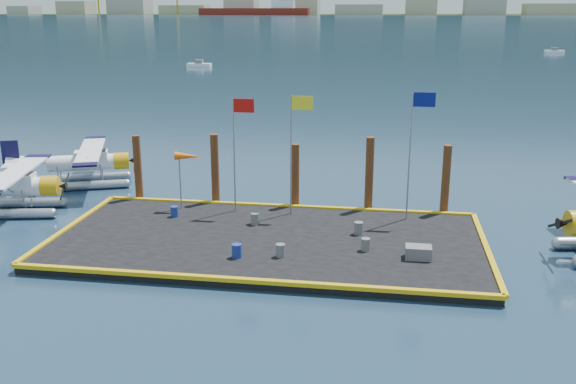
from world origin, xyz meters
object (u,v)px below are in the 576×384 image
Objects in this scene: drum_3 at (237,251)px; crate at (418,252)px; flagpole_red at (238,137)px; piling_2 at (295,178)px; piling_4 at (446,182)px; seaplane_b at (10,190)px; piling_0 at (138,170)px; drum_0 at (174,211)px; drum_5 at (255,219)px; drum_1 at (280,250)px; flagpole_yellow at (295,137)px; seaplane_c at (86,165)px; piling_1 at (215,172)px; drum_2 at (366,244)px; flagpole_blue at (415,137)px; windsock at (188,158)px; piling_3 at (369,177)px; drum_4 at (359,228)px.

drum_3 is 7.88m from crate.
flagpole_red is (-9.19, 5.36, 3.72)m from crate.
piling_2 is 8.00m from piling_4.
piling_0 is at bearing 101.24° from seaplane_b.
flagpole_red is (3.11, 1.45, 3.72)m from drum_0.
drum_1 is at bearing -63.95° from drum_5.
drum_0 is 7.35m from flagpole_yellow.
drum_5 is (12.25, -6.91, -0.65)m from seaplane_c.
piling_1 is 4.50m from piling_2.
drum_5 is at bearing 157.24° from crate.
drum_5 is 4.92m from piling_1.
flagpole_blue is (2.09, 4.78, 4.00)m from drum_2.
seaplane_c is at bearing 137.50° from drum_3.
windsock is at bearing 38.58° from seaplane_c.
flagpole_blue is 1.71× the size of piling_2.
flagpole_red is at bearing 118.17° from drum_1.
flagpole_blue is 1.55× the size of piling_1.
crate is 13.32m from windsock.
drum_0 is 6.75m from piling_2.
drum_1 is at bearing 11.49° from drum_3.
drum_5 is 0.14× the size of piling_1.
flagpole_blue reaches higher than seaplane_b.
flagpole_red reaches higher than windsock.
flagpole_yellow is (1.60, 6.46, 3.81)m from drum_3.
piling_2 is at bearing 0.00° from piling_1.
drum_0 is at bearing 172.26° from drum_5.
piling_0 is at bearing 155.67° from crate.
drum_0 is at bearing -152.67° from piling_2.
crate is at bearing -24.33° from piling_0.
drum_3 is at bearing -139.61° from flagpole_blue.
seaplane_c is at bearing 145.55° from piling_0.
flagpole_blue is (21.48, 1.08, 3.34)m from seaplane_b.
flagpole_blue is 15.51m from piling_0.
seaplane_b is 1.45× the size of flagpole_red.
piling_3 reaches higher than windsock.
seaplane_c is 16.78m from drum_3.
piling_2 is (-0.46, 7.68, 1.21)m from drum_1.
drum_1 is at bearing -87.53° from flagpole_yellow.
drum_0 is 0.96× the size of drum_2.
flagpole_yellow is 1.48× the size of piling_1.
piling_2 is at bearing 27.33° from drum_0.
drum_2 is 0.14× the size of piling_1.
piling_1 is at bearing 171.49° from flagpole_blue.
drum_3 is 8.07m from windsock.
piling_3 is at bearing 85.76° from drum_4.
windsock is at bearing -170.47° from piling_3.
drum_2 is 11.05m from windsock.
flagpole_red reaches higher than drum_1.
seaplane_b is 2.79× the size of windsock.
drum_2 is 2.37m from crate.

